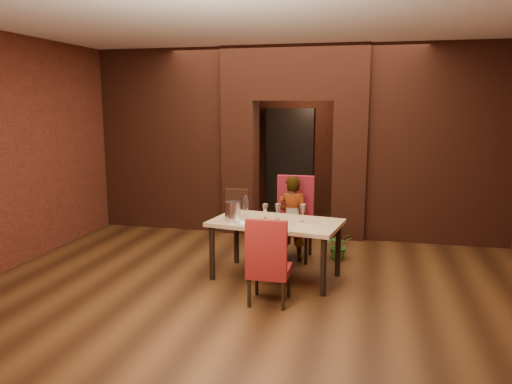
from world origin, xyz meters
TOP-DOWN VIEW (x-y plane):
  - floor at (0.00, 0.00)m, footprint 8.00×8.00m
  - ceiling at (0.00, 0.00)m, footprint 7.00×8.00m
  - wall_back at (0.00, 4.00)m, footprint 7.00×0.04m
  - wall_front at (0.00, -4.00)m, footprint 7.00×0.04m
  - wall_left at (-3.50, 0.00)m, footprint 0.04×8.00m
  - pillar_left at (-0.95, 2.00)m, footprint 0.55×0.55m
  - pillar_right at (0.95, 2.00)m, footprint 0.55×0.55m
  - lintel at (0.00, 2.00)m, footprint 2.45×0.55m
  - wing_wall_left at (-2.36, 2.00)m, footprint 2.28×0.35m
  - wing_wall_right at (2.36, 2.00)m, footprint 2.28×0.35m
  - vent_panel at (-0.95, 1.71)m, footprint 0.40×0.03m
  - rear_door at (-0.40, 3.94)m, footprint 0.90×0.08m
  - rear_door_frame at (-0.40, 3.90)m, footprint 1.02×0.04m
  - dining_table at (0.14, -0.32)m, footprint 1.76×1.16m
  - chair_far at (0.22, 0.54)m, footprint 0.55×0.55m
  - chair_near at (0.23, -1.15)m, footprint 0.46×0.46m
  - person_seated at (0.22, 0.49)m, footprint 0.46×0.30m
  - wine_glass_a at (-0.03, -0.21)m, footprint 0.08×0.08m
  - wine_glass_b at (0.14, -0.23)m, footprint 0.08×0.08m
  - wine_glass_c at (0.48, -0.30)m, footprint 0.09×0.09m
  - tasting_sheet at (-0.16, -0.49)m, footprint 0.30×0.24m
  - wine_bucket at (-0.41, -0.44)m, footprint 0.20×0.20m
  - water_bottle at (-0.29, -0.22)m, footprint 0.07×0.07m
  - potted_plant at (0.89, 0.69)m, footprint 0.42×0.38m

SIDE VIEW (x-z plane):
  - floor at x=0.00m, z-range 0.00..0.00m
  - potted_plant at x=0.89m, z-range 0.00..0.41m
  - dining_table at x=0.14m, z-range 0.00..0.76m
  - chair_near at x=0.23m, z-range 0.00..1.01m
  - vent_panel at x=-0.95m, z-range 0.30..0.80m
  - chair_far at x=0.22m, z-range 0.00..1.20m
  - person_seated at x=0.22m, z-range 0.00..1.24m
  - tasting_sheet at x=-0.16m, z-range 0.76..0.77m
  - wine_glass_a at x=-0.03m, z-range 0.76..0.96m
  - wine_glass_b at x=0.14m, z-range 0.76..0.97m
  - wine_glass_c at x=0.48m, z-range 0.76..0.99m
  - wine_bucket at x=-0.41m, z-range 0.76..1.01m
  - water_bottle at x=-0.29m, z-range 0.76..1.06m
  - rear_door at x=-0.40m, z-range 0.00..2.10m
  - rear_door_frame at x=-0.40m, z-range -0.06..2.16m
  - pillar_left at x=-0.95m, z-range 0.00..2.30m
  - pillar_right at x=0.95m, z-range 0.00..2.30m
  - wall_back at x=0.00m, z-range 0.00..3.20m
  - wall_front at x=0.00m, z-range 0.00..3.20m
  - wall_left at x=-3.50m, z-range 0.00..3.20m
  - wing_wall_left at x=-2.36m, z-range 0.00..3.20m
  - wing_wall_right at x=2.36m, z-range 0.00..3.20m
  - lintel at x=0.00m, z-range 2.30..3.20m
  - ceiling at x=0.00m, z-range 3.18..3.22m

